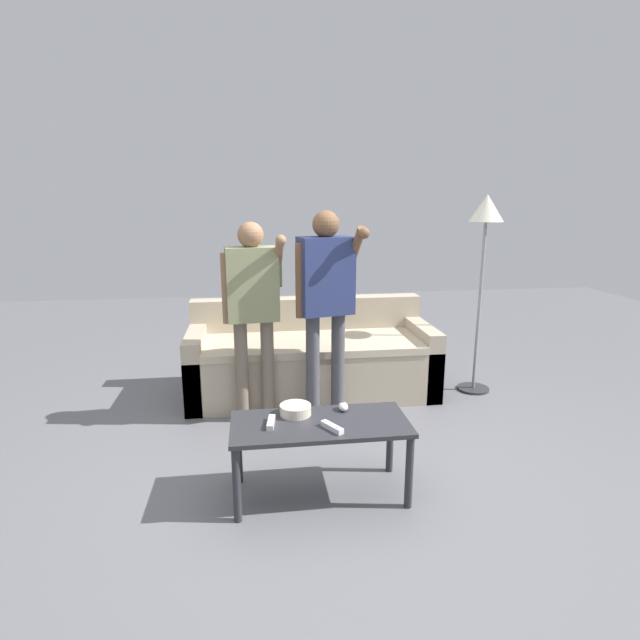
{
  "coord_description": "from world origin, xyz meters",
  "views": [
    {
      "loc": [
        -0.46,
        -2.85,
        1.67
      ],
      "look_at": [
        -0.04,
        0.24,
        0.92
      ],
      "focal_mm": 28.13,
      "sensor_mm": 36.0,
      "label": 1
    }
  ],
  "objects": [
    {
      "name": "game_remote_wand_near",
      "position": [
        -0.38,
        -0.28,
        0.47
      ],
      "size": [
        0.06,
        0.16,
        0.03
      ],
      "color": "white",
      "rests_on": "coffee_table"
    },
    {
      "name": "player_left",
      "position": [
        -0.46,
        0.81,
        0.95
      ],
      "size": [
        0.47,
        0.32,
        1.51
      ],
      "color": "#756656",
      "rests_on": "ground"
    },
    {
      "name": "snack_bowl",
      "position": [
        -0.24,
        -0.16,
        0.48
      ],
      "size": [
        0.18,
        0.18,
        0.06
      ],
      "primitive_type": "cylinder",
      "color": "beige",
      "rests_on": "coffee_table"
    },
    {
      "name": "game_remote_wand_far",
      "position": [
        -0.06,
        -0.38,
        0.47
      ],
      "size": [
        0.11,
        0.15,
        0.03
      ],
      "color": "white",
      "rests_on": "coffee_table"
    },
    {
      "name": "couch",
      "position": [
        0.03,
        1.33,
        0.29
      ],
      "size": [
        2.1,
        0.86,
        0.79
      ],
      "color": "#B7A88E",
      "rests_on": "ground"
    },
    {
      "name": "player_center",
      "position": [
        0.08,
        0.77,
        1.0
      ],
      "size": [
        0.51,
        0.36,
        1.59
      ],
      "color": "#47474C",
      "rests_on": "ground"
    },
    {
      "name": "ground_plane",
      "position": [
        0.0,
        0.0,
        0.0
      ],
      "size": [
        12.0,
        12.0,
        0.0
      ],
      "primitive_type": "plane",
      "color": "slate"
    },
    {
      "name": "game_remote_nunchuk",
      "position": [
        0.05,
        -0.14,
        0.48
      ],
      "size": [
        0.06,
        0.09,
        0.05
      ],
      "color": "white",
      "rests_on": "coffee_table"
    },
    {
      "name": "coffee_table",
      "position": [
        -0.11,
        -0.28,
        0.39
      ],
      "size": [
        1.0,
        0.45,
        0.45
      ],
      "color": "#2D2D33",
      "rests_on": "ground"
    },
    {
      "name": "floor_lamp",
      "position": [
        1.48,
        1.16,
        1.43
      ],
      "size": [
        0.28,
        0.28,
        1.71
      ],
      "color": "#2D2D33",
      "rests_on": "ground"
    }
  ]
}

